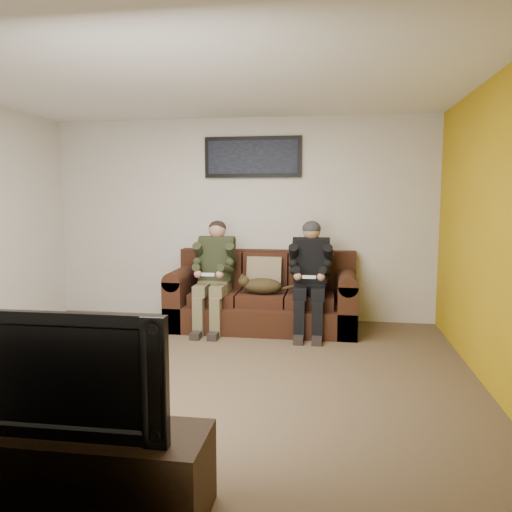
% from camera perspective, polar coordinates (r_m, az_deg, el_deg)
% --- Properties ---
extents(floor, '(5.00, 5.00, 0.00)m').
position_cam_1_polar(floor, '(4.63, -6.94, -13.47)').
color(floor, brown).
rests_on(floor, ground).
extents(ceiling, '(5.00, 5.00, 0.00)m').
position_cam_1_polar(ceiling, '(4.45, -7.45, 19.74)').
color(ceiling, silver).
rests_on(ceiling, ground).
extents(wall_back, '(5.00, 0.00, 5.00)m').
position_cam_1_polar(wall_back, '(6.54, -1.74, 4.19)').
color(wall_back, beige).
rests_on(wall_back, ground).
extents(wall_front, '(5.00, 0.00, 5.00)m').
position_cam_1_polar(wall_front, '(2.28, -22.91, -1.28)').
color(wall_front, beige).
rests_on(wall_front, ground).
extents(wall_right, '(0.00, 4.50, 4.50)m').
position_cam_1_polar(wall_right, '(4.38, 26.12, 2.19)').
color(wall_right, beige).
rests_on(wall_right, ground).
extents(accent_wall_right, '(0.00, 4.50, 4.50)m').
position_cam_1_polar(accent_wall_right, '(4.38, 26.00, 2.20)').
color(accent_wall_right, '#BD9512').
rests_on(accent_wall_right, ground).
extents(sofa, '(2.24, 0.97, 0.92)m').
position_cam_1_polar(sofa, '(6.19, 0.90, -4.87)').
color(sofa, '#361B10').
rests_on(sofa, ground).
extents(throw_pillow, '(0.43, 0.20, 0.42)m').
position_cam_1_polar(throw_pillow, '(6.17, 0.96, -2.01)').
color(throw_pillow, '#877658').
rests_on(throw_pillow, sofa).
extents(throw_blanket, '(0.46, 0.22, 0.08)m').
position_cam_1_polar(throw_blanket, '(6.50, -4.70, 0.77)').
color(throw_blanket, tan).
rests_on(throw_blanket, sofa).
extents(person_left, '(0.51, 0.87, 1.30)m').
position_cam_1_polar(person_left, '(6.04, -4.78, -1.42)').
color(person_left, brown).
rests_on(person_left, sofa).
extents(person_right, '(0.51, 0.86, 1.31)m').
position_cam_1_polar(person_right, '(5.88, 6.24, -1.63)').
color(person_right, black).
rests_on(person_right, sofa).
extents(cat, '(0.66, 0.26, 0.24)m').
position_cam_1_polar(cat, '(5.93, 0.56, -3.39)').
color(cat, '#4B3C1D').
rests_on(cat, sofa).
extents(framed_poster, '(1.25, 0.05, 0.52)m').
position_cam_1_polar(framed_poster, '(6.49, -0.38, 11.24)').
color(framed_poster, black).
rests_on(framed_poster, wall_back).
extents(tv_stand, '(1.39, 0.45, 0.43)m').
position_cam_1_polar(tv_stand, '(2.91, -20.07, -21.95)').
color(tv_stand, black).
rests_on(tv_stand, ground).
extents(television, '(1.09, 0.15, 0.63)m').
position_cam_1_polar(television, '(2.70, -20.54, -12.00)').
color(television, black).
rests_on(television, tv_stand).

